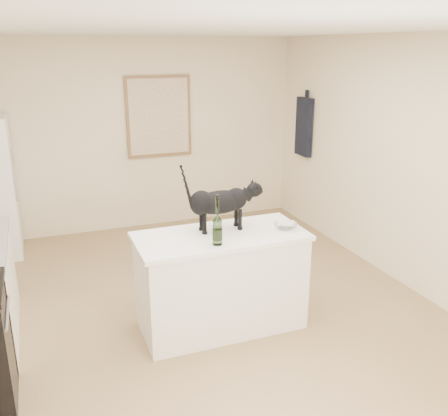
% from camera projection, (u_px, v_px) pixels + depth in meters
% --- Properties ---
extents(floor, '(5.50, 5.50, 0.00)m').
position_uv_depth(floor, '(204.00, 316.00, 4.76)').
color(floor, olive).
rests_on(floor, ground).
extents(ceiling, '(5.50, 5.50, 0.00)m').
position_uv_depth(ceiling, '(200.00, 28.00, 3.96)').
color(ceiling, white).
rests_on(ceiling, ground).
extents(wall_back, '(4.50, 0.00, 4.50)m').
position_uv_depth(wall_back, '(138.00, 136.00, 6.80)').
color(wall_back, beige).
rests_on(wall_back, ground).
extents(wall_front, '(4.50, 0.00, 4.50)m').
position_uv_depth(wall_front, '(430.00, 362.00, 1.92)').
color(wall_front, beige).
rests_on(wall_front, ground).
extents(wall_right, '(0.00, 5.50, 5.50)m').
position_uv_depth(wall_right, '(408.00, 165.00, 5.13)').
color(wall_right, beige).
rests_on(wall_right, ground).
extents(island_base, '(1.44, 0.67, 0.86)m').
position_uv_depth(island_base, '(221.00, 283.00, 4.49)').
color(island_base, white).
rests_on(island_base, floor).
extents(island_top, '(1.50, 0.70, 0.04)m').
position_uv_depth(island_top, '(221.00, 236.00, 4.35)').
color(island_top, white).
rests_on(island_top, island_base).
extents(artwork_frame, '(0.90, 0.03, 1.10)m').
position_uv_depth(artwork_frame, '(159.00, 117.00, 6.80)').
color(artwork_frame, brown).
rests_on(artwork_frame, wall_back).
extents(artwork_canvas, '(0.82, 0.00, 1.02)m').
position_uv_depth(artwork_canvas, '(159.00, 117.00, 6.78)').
color(artwork_canvas, beige).
rests_on(artwork_canvas, wall_back).
extents(hanging_garment, '(0.08, 0.34, 0.80)m').
position_uv_depth(hanging_garment, '(304.00, 127.00, 6.90)').
color(hanging_garment, black).
rests_on(hanging_garment, wall_right).
extents(black_cat, '(0.67, 0.21, 0.46)m').
position_uv_depth(black_cat, '(219.00, 205.00, 4.37)').
color(black_cat, black).
rests_on(black_cat, island_top).
extents(wine_bottle, '(0.09, 0.09, 0.38)m').
position_uv_depth(wine_bottle, '(217.00, 223.00, 4.06)').
color(wine_bottle, '#295321').
rests_on(wine_bottle, island_top).
extents(glass_bowl, '(0.28, 0.28, 0.05)m').
position_uv_depth(glass_bowl, '(286.00, 226.00, 4.47)').
color(glass_bowl, white).
rests_on(glass_bowl, island_top).
extents(fridge_paper, '(0.07, 0.13, 0.19)m').
position_uv_depth(fridge_paper, '(12.00, 157.00, 6.00)').
color(fridge_paper, silver).
rests_on(fridge_paper, fridge).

